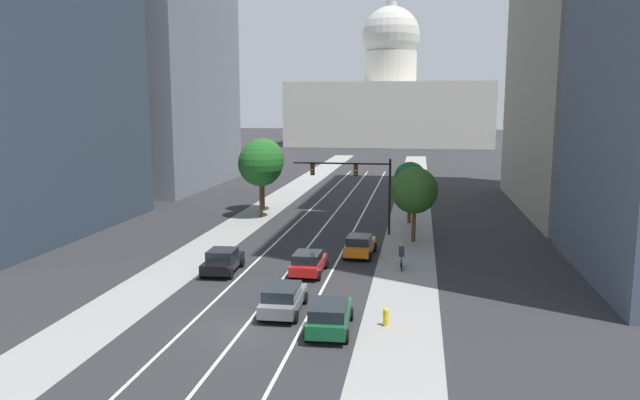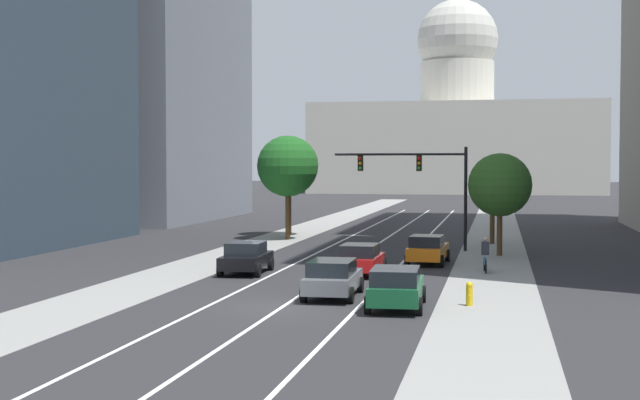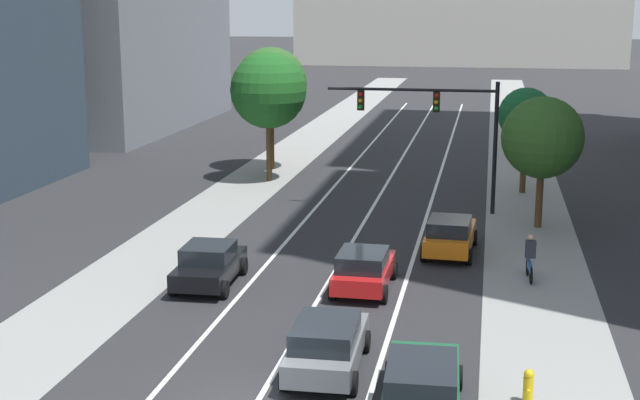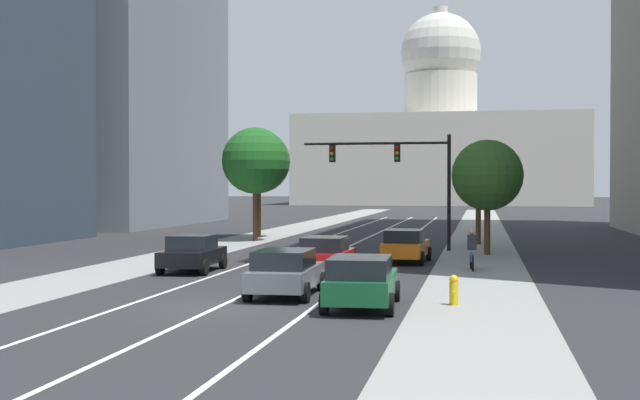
{
  "view_description": "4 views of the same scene",
  "coord_description": "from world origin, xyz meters",
  "px_view_note": "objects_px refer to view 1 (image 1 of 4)",
  "views": [
    {
      "loc": [
        8.19,
        -26.61,
        10.72
      ],
      "look_at": [
        0.96,
        16.94,
        3.69
      ],
      "focal_mm": 33.81,
      "sensor_mm": 36.0,
      "label": 1
    },
    {
      "loc": [
        7.81,
        -31.58,
        5.29
      ],
      "look_at": [
        -2.53,
        19.45,
        3.17
      ],
      "focal_mm": 49.71,
      "sensor_mm": 36.0,
      "label": 2
    },
    {
      "loc": [
        5.52,
        -20.03,
        9.96
      ],
      "look_at": [
        -0.72,
        12.7,
        2.57
      ],
      "focal_mm": 50.21,
      "sensor_mm": 36.0,
      "label": 3
    },
    {
      "loc": [
        7.55,
        -23.59,
        3.58
      ],
      "look_at": [
        -1.8,
        25.17,
        2.7
      ],
      "focal_mm": 47.25,
      "sensor_mm": 36.0,
      "label": 4
    }
  ],
  "objects_px": {
    "car_orange": "(360,245)",
    "car_black": "(223,261)",
    "traffic_signal_mast": "(358,179)",
    "street_tree_near_left": "(261,164)",
    "capitol_building": "(390,103)",
    "street_tree_mid_left": "(263,160)",
    "car_gray": "(283,298)",
    "car_green": "(330,315)",
    "car_red": "(308,262)",
    "street_tree_far_right": "(410,178)",
    "street_tree_mid_right": "(414,191)",
    "cyclist": "(401,256)",
    "fire_hydrant": "(386,317)"
  },
  "relations": [
    {
      "from": "car_orange",
      "to": "car_black",
      "type": "height_order",
      "value": "car_orange"
    },
    {
      "from": "traffic_signal_mast",
      "to": "street_tree_near_left",
      "type": "distance_m",
      "value": 11.52
    },
    {
      "from": "capitol_building",
      "to": "street_tree_mid_left",
      "type": "distance_m",
      "value": 104.42
    },
    {
      "from": "car_gray",
      "to": "street_tree_mid_left",
      "type": "xyz_separation_m",
      "value": [
        -8.81,
        29.48,
        4.39
      ]
    },
    {
      "from": "car_green",
      "to": "car_red",
      "type": "height_order",
      "value": "car_green"
    },
    {
      "from": "car_red",
      "to": "street_tree_far_right",
      "type": "relative_size",
      "value": 0.73
    },
    {
      "from": "traffic_signal_mast",
      "to": "street_tree_mid_right",
      "type": "distance_m",
      "value": 5.18
    },
    {
      "from": "traffic_signal_mast",
      "to": "street_tree_far_right",
      "type": "height_order",
      "value": "traffic_signal_mast"
    },
    {
      "from": "cyclist",
      "to": "street_tree_far_right",
      "type": "height_order",
      "value": "street_tree_far_right"
    },
    {
      "from": "car_green",
      "to": "traffic_signal_mast",
      "type": "relative_size",
      "value": 0.55
    },
    {
      "from": "fire_hydrant",
      "to": "street_tree_near_left",
      "type": "xyz_separation_m",
      "value": [
        -13.43,
        26.87,
        4.67
      ]
    },
    {
      "from": "street_tree_near_left",
      "to": "car_green",
      "type": "bearing_deg",
      "value": -68.89
    },
    {
      "from": "cyclist",
      "to": "car_red",
      "type": "bearing_deg",
      "value": 106.73
    },
    {
      "from": "fire_hydrant",
      "to": "street_tree_mid_left",
      "type": "relative_size",
      "value": 0.12
    },
    {
      "from": "car_black",
      "to": "street_tree_far_right",
      "type": "xyz_separation_m",
      "value": [
        11.53,
        18.46,
        3.35
      ]
    },
    {
      "from": "car_green",
      "to": "car_black",
      "type": "bearing_deg",
      "value": 40.35
    },
    {
      "from": "car_gray",
      "to": "car_red",
      "type": "xyz_separation_m",
      "value": [
        -0.0,
        7.25,
        -0.02
      ]
    },
    {
      "from": "capitol_building",
      "to": "car_gray",
      "type": "distance_m",
      "value": 133.88
    },
    {
      "from": "traffic_signal_mast",
      "to": "fire_hydrant",
      "type": "xyz_separation_m",
      "value": [
        3.55,
        -20.96,
        -4.14
      ]
    },
    {
      "from": "car_black",
      "to": "car_red",
      "type": "distance_m",
      "value": 5.55
    },
    {
      "from": "car_orange",
      "to": "street_tree_far_right",
      "type": "height_order",
      "value": "street_tree_far_right"
    },
    {
      "from": "car_red",
      "to": "street_tree_mid_right",
      "type": "bearing_deg",
      "value": -31.21
    },
    {
      "from": "street_tree_mid_right",
      "to": "capitol_building",
      "type": "bearing_deg",
      "value": 93.89
    },
    {
      "from": "capitol_building",
      "to": "street_tree_mid_right",
      "type": "height_order",
      "value": "capitol_building"
    },
    {
      "from": "car_gray",
      "to": "car_black",
      "type": "bearing_deg",
      "value": 37.7
    },
    {
      "from": "car_gray",
      "to": "street_tree_mid_left",
      "type": "bearing_deg",
      "value": 15.17
    },
    {
      "from": "car_green",
      "to": "street_tree_mid_left",
      "type": "bearing_deg",
      "value": 17.68
    },
    {
      "from": "capitol_building",
      "to": "car_green",
      "type": "height_order",
      "value": "capitol_building"
    },
    {
      "from": "capitol_building",
      "to": "car_black",
      "type": "height_order",
      "value": "capitol_building"
    },
    {
      "from": "street_tree_far_right",
      "to": "car_orange",
      "type": "bearing_deg",
      "value": -104.29
    },
    {
      "from": "capitol_building",
      "to": "car_black",
      "type": "bearing_deg",
      "value": -91.88
    },
    {
      "from": "car_gray",
      "to": "traffic_signal_mast",
      "type": "bearing_deg",
      "value": -6.69
    },
    {
      "from": "street_tree_far_right",
      "to": "street_tree_mid_left",
      "type": "height_order",
      "value": "street_tree_mid_left"
    },
    {
      "from": "car_gray",
      "to": "traffic_signal_mast",
      "type": "relative_size",
      "value": 0.54
    },
    {
      "from": "car_gray",
      "to": "car_orange",
      "type": "xyz_separation_m",
      "value": [
        2.76,
        12.51,
        -0.0
      ]
    },
    {
      "from": "street_tree_mid_right",
      "to": "car_gray",
      "type": "bearing_deg",
      "value": -110.06
    },
    {
      "from": "car_black",
      "to": "traffic_signal_mast",
      "type": "relative_size",
      "value": 0.52
    },
    {
      "from": "car_black",
      "to": "car_green",
      "type": "bearing_deg",
      "value": -139.47
    },
    {
      "from": "cyclist",
      "to": "car_black",
      "type": "bearing_deg",
      "value": 98.8
    },
    {
      "from": "car_green",
      "to": "fire_hydrant",
      "type": "relative_size",
      "value": 4.94
    },
    {
      "from": "fire_hydrant",
      "to": "cyclist",
      "type": "distance_m",
      "value": 10.56
    },
    {
      "from": "car_green",
      "to": "street_tree_mid_right",
      "type": "relative_size",
      "value": 0.76
    },
    {
      "from": "traffic_signal_mast",
      "to": "fire_hydrant",
      "type": "distance_m",
      "value": 21.66
    },
    {
      "from": "car_green",
      "to": "traffic_signal_mast",
      "type": "height_order",
      "value": "traffic_signal_mast"
    },
    {
      "from": "car_red",
      "to": "cyclist",
      "type": "distance_m",
      "value": 6.23
    },
    {
      "from": "car_green",
      "to": "cyclist",
      "type": "distance_m",
      "value": 12.11
    },
    {
      "from": "car_gray",
      "to": "car_black",
      "type": "xyz_separation_m",
      "value": [
        -5.53,
        6.79,
        -0.02
      ]
    },
    {
      "from": "car_black",
      "to": "street_tree_mid_right",
      "type": "xyz_separation_m",
      "value": [
        12.01,
        10.94,
        3.3
      ]
    },
    {
      "from": "capitol_building",
      "to": "street_tree_mid_left",
      "type": "height_order",
      "value": "capitol_building"
    },
    {
      "from": "car_gray",
      "to": "street_tree_near_left",
      "type": "bearing_deg",
      "value": 15.85
    }
  ]
}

